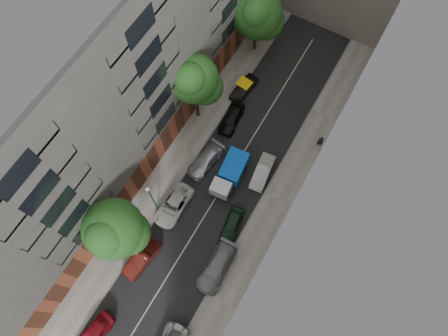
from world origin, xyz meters
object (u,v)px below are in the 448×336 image
Objects in this scene: car_left_0 at (93,334)px; car_right_2 at (232,224)px; car_left_5 at (244,88)px; lamp_post at (152,198)px; car_right_3 at (262,172)px; car_right_1 at (217,267)px; car_left_2 at (174,205)px; car_left_3 at (205,160)px; tree_far at (258,16)px; tree_near at (114,231)px; pedestrian at (320,141)px; tarp_truck at (230,174)px; car_left_4 at (232,118)px; car_left_1 at (142,259)px; tree_mid at (194,81)px.

car_right_2 is at bearing 78.11° from car_left_0.
car_left_5 is at bearing 100.97° from car_left_0.
car_right_3 is at bearing 50.35° from lamp_post.
lamp_post is at bearing -136.51° from car_right_3.
car_left_2 is at bearing 153.99° from car_right_1.
car_left_3 is 0.57× the size of tree_far.
car_right_3 is 15.61m from tree_near.
pedestrian is (10.60, 14.27, -3.01)m from lamp_post.
car_right_2 is at bearing 40.90° from tree_near.
tree_near is (-1.91, -10.91, 5.07)m from car_left_3.
car_left_2 is 5.60m from car_left_3.
car_left_5 is at bearing 105.11° from tarp_truck.
pedestrian reaches higher than car_left_4.
car_left_4 is at bearing 84.07° from lamp_post.
tarp_truck is at bearing 112.29° from car_right_2.
car_right_1 is 2.93× the size of pedestrian.
car_left_1 is at bearing -15.02° from tree_near.
tree_near is at bearing -88.78° from tree_far.
car_left_3 is 1.13× the size of car_right_3.
tree_mid is 14.24m from pedestrian.
car_left_5 is at bearing 105.14° from car_right_2.
tree_far is (-2.34, 9.55, 4.68)m from car_left_4.
tree_near reaches higher than car_left_1.
car_left_4 is at bearing -72.92° from car_left_5.
pedestrian is at bearing 53.70° from car_left_2.
car_left_2 is at bearing 72.39° from tree_near.
car_left_1 is (0.00, 7.38, -0.01)m from car_left_0.
car_right_1 reaches higher than car_left_2.
car_left_4 is 10.89m from tree_far.
tree_far is at bearing 91.22° from tree_near.
tree_mid is at bearing 137.51° from car_left_3.
car_left_4 reaches higher than car_left_1.
car_right_1 is at bearing 15.52° from tree_near.
car_left_4 reaches higher than car_right_3.
car_left_0 is at bearing -82.46° from car_left_1.
car_left_4 is 9.55m from pedestrian.
car_left_4 reaches higher than car_left_0.
car_left_4 is (-0.13, 5.60, 0.06)m from car_left_3.
tarp_truck is 6.31m from car_left_2.
car_right_2 is (-0.80, 4.20, -0.12)m from car_right_1.
car_left_3 is at bearing 132.33° from car_right_2.
lamp_post reaches higher than car_left_5.
tarp_truck is at bearing -61.31° from car_left_5.
tarp_truck is 1.22× the size of car_left_4.
tree_far is at bearing 108.82° from car_right_1.
car_right_3 is at bearing 80.48° from car_right_2.
car_left_3 is (0.00, 18.80, -0.04)m from car_left_0.
tarp_truck is 8.28m from lamp_post.
car_left_2 is (-0.23, 5.82, -0.02)m from car_left_1.
car_left_1 is 21.16m from pedestrian.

